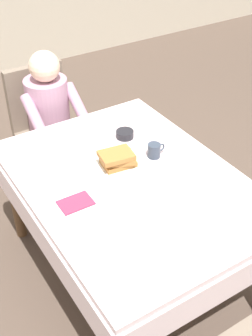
{
  "coord_description": "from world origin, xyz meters",
  "views": [
    {
      "loc": [
        -1.03,
        -1.58,
        2.22
      ],
      "look_at": [
        -0.01,
        0.04,
        0.79
      ],
      "focal_mm": 47.17,
      "sensor_mm": 36.0,
      "label": 1
    }
  ],
  "objects_px": {
    "chair_diner": "(44,121)",
    "diner_person": "(51,113)",
    "cup_coffee": "(154,150)",
    "plate_breakfast": "(116,166)",
    "spoon_near_edge": "(145,195)",
    "knife_right_of_plate": "(146,158)",
    "fork_left_of_plate": "(88,180)",
    "dining_table_main": "(131,191)",
    "breakfast_stack": "(118,159)",
    "bowl_butter": "(125,134)"
  },
  "relations": [
    {
      "from": "chair_diner",
      "to": "knife_right_of_plate",
      "type": "bearing_deg",
      "value": 100.78
    },
    {
      "from": "dining_table_main",
      "to": "breakfast_stack",
      "type": "relative_size",
      "value": 6.92
    },
    {
      "from": "plate_breakfast",
      "to": "fork_left_of_plate",
      "type": "xyz_separation_m",
      "value": [
        -0.19,
        -0.02,
        -0.01
      ]
    },
    {
      "from": "bowl_butter",
      "to": "spoon_near_edge",
      "type": "xyz_separation_m",
      "value": [
        -0.21,
        -0.53,
        -0.02
      ]
    },
    {
      "from": "diner_person",
      "to": "breakfast_stack",
      "type": "xyz_separation_m",
      "value": [
        0.02,
        -0.89,
        0.13
      ]
    },
    {
      "from": "breakfast_stack",
      "to": "bowl_butter",
      "type": "distance_m",
      "value": 0.32
    },
    {
      "from": "plate_breakfast",
      "to": "breakfast_stack",
      "type": "relative_size",
      "value": 1.27
    },
    {
      "from": "chair_diner",
      "to": "diner_person",
      "type": "xyz_separation_m",
      "value": [
        -0.0,
        -0.16,
        0.14
      ]
    },
    {
      "from": "chair_diner",
      "to": "dining_table_main",
      "type": "bearing_deg",
      "value": 91.08
    },
    {
      "from": "dining_table_main",
      "to": "diner_person",
      "type": "height_order",
      "value": "diner_person"
    },
    {
      "from": "plate_breakfast",
      "to": "spoon_near_edge",
      "type": "height_order",
      "value": "plate_breakfast"
    },
    {
      "from": "breakfast_stack",
      "to": "cup_coffee",
      "type": "height_order",
      "value": "breakfast_stack"
    },
    {
      "from": "spoon_near_edge",
      "to": "cup_coffee",
      "type": "bearing_deg",
      "value": 35.41
    },
    {
      "from": "diner_person",
      "to": "fork_left_of_plate",
      "type": "xyz_separation_m",
      "value": [
        -0.18,
        -0.9,
        0.07
      ]
    },
    {
      "from": "diner_person",
      "to": "spoon_near_edge",
      "type": "height_order",
      "value": "diner_person"
    },
    {
      "from": "fork_left_of_plate",
      "to": "dining_table_main",
      "type": "bearing_deg",
      "value": -121.33
    },
    {
      "from": "chair_diner",
      "to": "diner_person",
      "type": "height_order",
      "value": "diner_person"
    },
    {
      "from": "fork_left_of_plate",
      "to": "spoon_near_edge",
      "type": "bearing_deg",
      "value": -148.08
    },
    {
      "from": "plate_breakfast",
      "to": "knife_right_of_plate",
      "type": "height_order",
      "value": "plate_breakfast"
    },
    {
      "from": "fork_left_of_plate",
      "to": "spoon_near_edge",
      "type": "distance_m",
      "value": 0.33
    },
    {
      "from": "chair_diner",
      "to": "bowl_butter",
      "type": "distance_m",
      "value": 0.86
    },
    {
      "from": "cup_coffee",
      "to": "plate_breakfast",
      "type": "bearing_deg",
      "value": 173.51
    },
    {
      "from": "breakfast_stack",
      "to": "spoon_near_edge",
      "type": "xyz_separation_m",
      "value": [
        -0.01,
        -0.29,
        -0.06
      ]
    },
    {
      "from": "diner_person",
      "to": "cup_coffee",
      "type": "xyz_separation_m",
      "value": [
        0.25,
        -0.91,
        0.11
      ]
    },
    {
      "from": "breakfast_stack",
      "to": "fork_left_of_plate",
      "type": "xyz_separation_m",
      "value": [
        -0.2,
        -0.01,
        -0.06
      ]
    },
    {
      "from": "breakfast_stack",
      "to": "dining_table_main",
      "type": "bearing_deg",
      "value": -87.87
    },
    {
      "from": "knife_right_of_plate",
      "to": "plate_breakfast",
      "type": "bearing_deg",
      "value": 82.83
    },
    {
      "from": "fork_left_of_plate",
      "to": "knife_right_of_plate",
      "type": "height_order",
      "value": "same"
    },
    {
      "from": "cup_coffee",
      "to": "fork_left_of_plate",
      "type": "height_order",
      "value": "cup_coffee"
    },
    {
      "from": "diner_person",
      "to": "fork_left_of_plate",
      "type": "bearing_deg",
      "value": 78.81
    },
    {
      "from": "fork_left_of_plate",
      "to": "spoon_near_edge",
      "type": "height_order",
      "value": "same"
    },
    {
      "from": "plate_breakfast",
      "to": "spoon_near_edge",
      "type": "relative_size",
      "value": 1.87
    },
    {
      "from": "breakfast_stack",
      "to": "knife_right_of_plate",
      "type": "relative_size",
      "value": 1.1
    },
    {
      "from": "fork_left_of_plate",
      "to": "knife_right_of_plate",
      "type": "bearing_deg",
      "value": -92.27
    },
    {
      "from": "plate_breakfast",
      "to": "breakfast_stack",
      "type": "bearing_deg",
      "value": -43.63
    },
    {
      "from": "dining_table_main",
      "to": "chair_diner",
      "type": "distance_m",
      "value": 1.18
    },
    {
      "from": "plate_breakfast",
      "to": "cup_coffee",
      "type": "bearing_deg",
      "value": -6.49
    },
    {
      "from": "cup_coffee",
      "to": "spoon_near_edge",
      "type": "distance_m",
      "value": 0.36
    },
    {
      "from": "breakfast_stack",
      "to": "cup_coffee",
      "type": "xyz_separation_m",
      "value": [
        0.23,
        -0.02,
        -0.02
      ]
    },
    {
      "from": "cup_coffee",
      "to": "knife_right_of_plate",
      "type": "relative_size",
      "value": 0.57
    },
    {
      "from": "chair_diner",
      "to": "cup_coffee",
      "type": "distance_m",
      "value": 1.12
    },
    {
      "from": "plate_breakfast",
      "to": "knife_right_of_plate",
      "type": "relative_size",
      "value": 1.4
    },
    {
      "from": "cup_coffee",
      "to": "knife_right_of_plate",
      "type": "height_order",
      "value": "cup_coffee"
    },
    {
      "from": "plate_breakfast",
      "to": "dining_table_main",
      "type": "bearing_deg",
      "value": -85.44
    },
    {
      "from": "breakfast_stack",
      "to": "knife_right_of_plate",
      "type": "distance_m",
      "value": 0.19
    },
    {
      "from": "cup_coffee",
      "to": "chair_diner",
      "type": "bearing_deg",
      "value": 103.27
    },
    {
      "from": "dining_table_main",
      "to": "knife_right_of_plate",
      "type": "distance_m",
      "value": 0.23
    },
    {
      "from": "dining_table_main",
      "to": "breakfast_stack",
      "type": "distance_m",
      "value": 0.2
    },
    {
      "from": "chair_diner",
      "to": "spoon_near_edge",
      "type": "distance_m",
      "value": 1.35
    },
    {
      "from": "diner_person",
      "to": "bowl_butter",
      "type": "relative_size",
      "value": 10.18
    }
  ]
}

